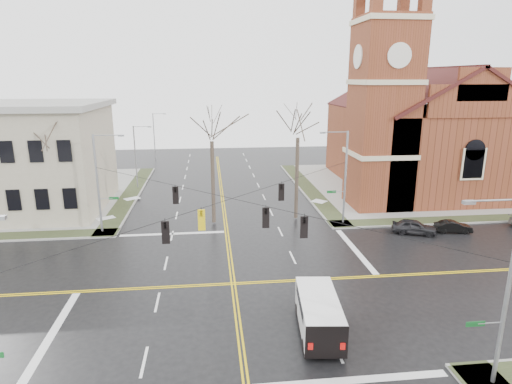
{
  "coord_description": "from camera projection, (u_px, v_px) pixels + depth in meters",
  "views": [
    {
      "loc": [
        -1.41,
        -27.21,
        13.93
      ],
      "look_at": [
        2.27,
        6.0,
        4.98
      ],
      "focal_mm": 30.0,
      "sensor_mm": 36.0,
      "label": 1
    }
  ],
  "objects": [
    {
      "name": "signal_pole_ne",
      "position": [
        344.0,
        175.0,
        40.84
      ],
      "size": [
        2.75,
        0.22,
        9.0
      ],
      "color": "gray",
      "rests_on": "ground"
    },
    {
      "name": "signal_pole_se",
      "position": [
        504.0,
        289.0,
        18.76
      ],
      "size": [
        2.75,
        0.22,
        9.0
      ],
      "color": "gray",
      "rests_on": "ground"
    },
    {
      "name": "civic_building_a",
      "position": [
        14.0,
        160.0,
        45.32
      ],
      "size": [
        18.0,
        14.0,
        11.0
      ],
      "primitive_type": "cube",
      "color": "#9D947D",
      "rests_on": "ground"
    },
    {
      "name": "traffic_signals",
      "position": [
        233.0,
        212.0,
        27.83
      ],
      "size": [
        8.21,
        8.26,
        1.3
      ],
      "color": "black",
      "rests_on": "ground"
    },
    {
      "name": "parked_car_a",
      "position": [
        414.0,
        227.0,
        39.3
      ],
      "size": [
        4.24,
        2.91,
        1.34
      ],
      "primitive_type": "imported",
      "rotation": [
        0.0,
        0.0,
        1.2
      ],
      "color": "black",
      "rests_on": "ground"
    },
    {
      "name": "tree_ne",
      "position": [
        298.0,
        132.0,
        41.26
      ],
      "size": [
        4.0,
        4.0,
        12.23
      ],
      "color": "#3D2F27",
      "rests_on": "ground"
    },
    {
      "name": "parked_car_b",
      "position": [
        453.0,
        227.0,
        39.7
      ],
      "size": [
        3.44,
        1.65,
        1.09
      ],
      "primitive_type": "imported",
      "rotation": [
        0.0,
        0.0,
        1.41
      ],
      "color": "black",
      "rests_on": "ground"
    },
    {
      "name": "church",
      "position": [
        416.0,
        123.0,
        54.12
      ],
      "size": [
        24.28,
        27.48,
        27.5
      ],
      "color": "brown",
      "rests_on": "ground"
    },
    {
      "name": "tree_nw_far",
      "position": [
        55.0,
        143.0,
        39.13
      ],
      "size": [
        4.0,
        4.0,
        11.28
      ],
      "color": "#3D2F27",
      "rests_on": "ground"
    },
    {
      "name": "sidewalks",
      "position": [
        233.0,
        283.0,
        29.86
      ],
      "size": [
        80.0,
        80.0,
        0.17
      ],
      "color": "gray",
      "rests_on": "ground"
    },
    {
      "name": "streetlight_north_b",
      "position": [
        155.0,
        134.0,
        73.68
      ],
      "size": [
        2.3,
        0.2,
        8.0
      ],
      "color": "gray",
      "rests_on": "ground"
    },
    {
      "name": "streetlight_north_a",
      "position": [
        136.0,
        154.0,
        54.47
      ],
      "size": [
        2.3,
        0.2,
        8.0
      ],
      "color": "gray",
      "rests_on": "ground"
    },
    {
      "name": "signal_pole_nw",
      "position": [
        99.0,
        181.0,
        38.44
      ],
      "size": [
        2.75,
        0.22,
        9.0
      ],
      "color": "gray",
      "rests_on": "ground"
    },
    {
      "name": "tree_nw_near",
      "position": [
        212.0,
        136.0,
        40.01
      ],
      "size": [
        4.0,
        4.0,
        11.99
      ],
      "color": "#3D2F27",
      "rests_on": "ground"
    },
    {
      "name": "road_markings",
      "position": [
        233.0,
        284.0,
        29.88
      ],
      "size": [
        100.0,
        100.0,
        0.01
      ],
      "color": "gold",
      "rests_on": "ground"
    },
    {
      "name": "cargo_van",
      "position": [
        318.0,
        310.0,
        24.07
      ],
      "size": [
        2.74,
        5.74,
        2.11
      ],
      "rotation": [
        0.0,
        0.0,
        -0.11
      ],
      "color": "white",
      "rests_on": "ground"
    },
    {
      "name": "span_wires",
      "position": [
        232.0,
        198.0,
        28.28
      ],
      "size": [
        23.02,
        23.02,
        0.03
      ],
      "color": "black",
      "rests_on": "ground"
    },
    {
      "name": "ground",
      "position": [
        233.0,
        284.0,
        29.88
      ],
      "size": [
        120.0,
        120.0,
        0.0
      ],
      "primitive_type": "plane",
      "color": "black",
      "rests_on": "ground"
    }
  ]
}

